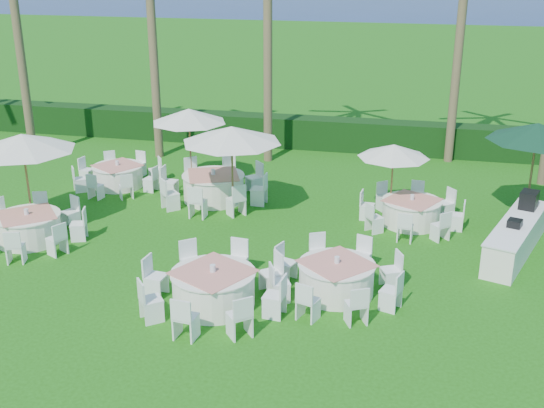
{
  "coord_description": "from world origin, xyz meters",
  "views": [
    {
      "loc": [
        5.22,
        -14.05,
        7.58
      ],
      "look_at": [
        1.61,
        2.07,
        1.3
      ],
      "focal_mm": 45.0,
      "sensor_mm": 36.0,
      "label": 1
    }
  ],
  "objects_px": {
    "umbrella_green": "(537,132)",
    "buffet_table": "(516,236)",
    "banquet_table_a": "(28,227)",
    "banquet_table_d": "(118,175)",
    "umbrella_a": "(22,142)",
    "umbrella_c": "(189,116)",
    "banquet_table_f": "(411,211)",
    "banquet_table_e": "(214,187)",
    "banquet_table_b": "(213,288)",
    "umbrella_d": "(394,151)",
    "banquet_table_c": "(336,278)",
    "umbrella_b": "(232,134)"
  },
  "relations": [
    {
      "from": "umbrella_green",
      "to": "buffet_table",
      "type": "relative_size",
      "value": 0.74
    },
    {
      "from": "banquet_table_a",
      "to": "umbrella_green",
      "type": "relative_size",
      "value": 1.05
    },
    {
      "from": "banquet_table_d",
      "to": "buffet_table",
      "type": "xyz_separation_m",
      "value": [
        12.41,
        -2.67,
        0.1
      ]
    },
    {
      "from": "umbrella_a",
      "to": "buffet_table",
      "type": "distance_m",
      "value": 13.51
    },
    {
      "from": "umbrella_a",
      "to": "banquet_table_d",
      "type": "bearing_deg",
      "value": 76.8
    },
    {
      "from": "umbrella_c",
      "to": "umbrella_green",
      "type": "xyz_separation_m",
      "value": [
        10.62,
        -0.8,
        0.27
      ]
    },
    {
      "from": "banquet_table_f",
      "to": "banquet_table_e",
      "type": "bearing_deg",
      "value": 174.07
    },
    {
      "from": "banquet_table_b",
      "to": "banquet_table_e",
      "type": "height_order",
      "value": "banquet_table_e"
    },
    {
      "from": "banquet_table_b",
      "to": "umbrella_green",
      "type": "distance_m",
      "value": 10.4
    },
    {
      "from": "umbrella_a",
      "to": "umbrella_d",
      "type": "distance_m",
      "value": 10.43
    },
    {
      "from": "banquet_table_c",
      "to": "banquet_table_f",
      "type": "bearing_deg",
      "value": 71.69
    },
    {
      "from": "umbrella_c",
      "to": "banquet_table_e",
      "type": "bearing_deg",
      "value": -46.63
    },
    {
      "from": "banquet_table_c",
      "to": "banquet_table_d",
      "type": "relative_size",
      "value": 1.05
    },
    {
      "from": "banquet_table_e",
      "to": "umbrella_a",
      "type": "bearing_deg",
      "value": -143.67
    },
    {
      "from": "banquet_table_e",
      "to": "banquet_table_c",
      "type": "bearing_deg",
      "value": -49.15
    },
    {
      "from": "banquet_table_b",
      "to": "umbrella_b",
      "type": "bearing_deg",
      "value": 101.19
    },
    {
      "from": "banquet_table_d",
      "to": "banquet_table_b",
      "type": "bearing_deg",
      "value": -51.95
    },
    {
      "from": "banquet_table_a",
      "to": "umbrella_green",
      "type": "distance_m",
      "value": 14.37
    },
    {
      "from": "umbrella_b",
      "to": "umbrella_d",
      "type": "xyz_separation_m",
      "value": [
        4.6,
        0.86,
        -0.45
      ]
    },
    {
      "from": "umbrella_d",
      "to": "umbrella_green",
      "type": "height_order",
      "value": "umbrella_green"
    },
    {
      "from": "banquet_table_f",
      "to": "umbrella_b",
      "type": "bearing_deg",
      "value": -175.61
    },
    {
      "from": "banquet_table_f",
      "to": "banquet_table_a",
      "type": "bearing_deg",
      "value": -160.83
    },
    {
      "from": "banquet_table_d",
      "to": "banquet_table_f",
      "type": "xyz_separation_m",
      "value": [
        9.68,
        -1.22,
        0.01
      ]
    },
    {
      "from": "banquet_table_b",
      "to": "banquet_table_e",
      "type": "relative_size",
      "value": 0.97
    },
    {
      "from": "umbrella_a",
      "to": "umbrella_green",
      "type": "bearing_deg",
      "value": 14.86
    },
    {
      "from": "banquet_table_b",
      "to": "umbrella_b",
      "type": "height_order",
      "value": "umbrella_b"
    },
    {
      "from": "banquet_table_e",
      "to": "umbrella_c",
      "type": "bearing_deg",
      "value": 133.37
    },
    {
      "from": "umbrella_d",
      "to": "banquet_table_e",
      "type": "bearing_deg",
      "value": 178.18
    },
    {
      "from": "umbrella_a",
      "to": "banquet_table_a",
      "type": "bearing_deg",
      "value": -64.06
    },
    {
      "from": "banquet_table_f",
      "to": "umbrella_green",
      "type": "distance_m",
      "value": 4.15
    },
    {
      "from": "banquet_table_f",
      "to": "buffet_table",
      "type": "relative_size",
      "value": 0.76
    },
    {
      "from": "banquet_table_a",
      "to": "banquet_table_d",
      "type": "distance_m",
      "value": 4.77
    },
    {
      "from": "umbrella_green",
      "to": "banquet_table_b",
      "type": "bearing_deg",
      "value": -137.2
    },
    {
      "from": "banquet_table_a",
      "to": "banquet_table_e",
      "type": "distance_m",
      "value": 5.75
    },
    {
      "from": "banquet_table_b",
      "to": "umbrella_a",
      "type": "height_order",
      "value": "umbrella_a"
    },
    {
      "from": "buffet_table",
      "to": "umbrella_a",
      "type": "bearing_deg",
      "value": -175.0
    },
    {
      "from": "banquet_table_b",
      "to": "umbrella_green",
      "type": "xyz_separation_m",
      "value": [
        7.45,
        6.9,
        2.23
      ]
    },
    {
      "from": "banquet_table_a",
      "to": "buffet_table",
      "type": "height_order",
      "value": "buffet_table"
    },
    {
      "from": "banquet_table_f",
      "to": "umbrella_a",
      "type": "height_order",
      "value": "umbrella_a"
    },
    {
      "from": "banquet_table_a",
      "to": "umbrella_c",
      "type": "relative_size",
      "value": 1.17
    },
    {
      "from": "umbrella_a",
      "to": "buffet_table",
      "type": "bearing_deg",
      "value": 5.0
    },
    {
      "from": "banquet_table_f",
      "to": "buffet_table",
      "type": "bearing_deg",
      "value": -27.87
    },
    {
      "from": "banquet_table_c",
      "to": "banquet_table_d",
      "type": "height_order",
      "value": "banquet_table_c"
    },
    {
      "from": "umbrella_b",
      "to": "umbrella_d",
      "type": "bearing_deg",
      "value": 10.64
    },
    {
      "from": "umbrella_b",
      "to": "umbrella_c",
      "type": "height_order",
      "value": "umbrella_b"
    },
    {
      "from": "banquet_table_a",
      "to": "banquet_table_e",
      "type": "bearing_deg",
      "value": 46.33
    },
    {
      "from": "umbrella_c",
      "to": "banquet_table_d",
      "type": "bearing_deg",
      "value": -164.74
    },
    {
      "from": "banquet_table_c",
      "to": "umbrella_d",
      "type": "height_order",
      "value": "umbrella_d"
    },
    {
      "from": "umbrella_green",
      "to": "umbrella_a",
      "type": "bearing_deg",
      "value": -165.14
    },
    {
      "from": "umbrella_a",
      "to": "buffet_table",
      "type": "height_order",
      "value": "umbrella_a"
    }
  ]
}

